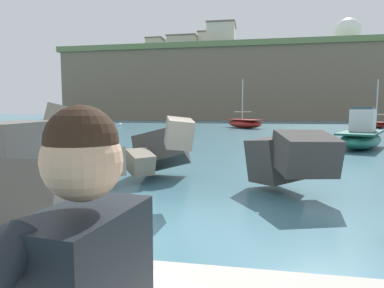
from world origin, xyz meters
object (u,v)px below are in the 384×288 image
(radar_dome, at_px, (347,35))
(station_building_west, at_px, (156,47))
(boat_near_centre, at_px, (244,123))
(boat_near_right, at_px, (361,136))
(boat_near_left, at_px, (374,124))
(station_building_central, at_px, (222,37))
(station_building_east, at_px, (183,46))
(mooring_buoy_inner, at_px, (120,125))
(station_building_annex, at_px, (209,46))

(radar_dome, distance_m, station_building_west, 49.19)
(boat_near_centre, height_order, boat_near_right, boat_near_centre)
(boat_near_centre, bearing_deg, boat_near_left, 13.65)
(boat_near_right, bearing_deg, station_building_central, 102.16)
(station_building_east, bearing_deg, boat_near_centre, -70.06)
(station_building_west, height_order, station_building_central, station_building_central)
(boat_near_left, height_order, mooring_buoy_inner, boat_near_left)
(station_building_west, bearing_deg, station_building_east, 1.00)
(radar_dome, bearing_deg, station_building_annex, 179.00)
(boat_near_right, relative_size, station_building_central, 0.69)
(boat_near_centre, height_order, mooring_buoy_inner, boat_near_centre)
(boat_near_left, relative_size, station_building_annex, 0.70)
(mooring_buoy_inner, distance_m, station_building_east, 49.62)
(radar_dome, bearing_deg, mooring_buoy_inner, -129.21)
(boat_near_left, relative_size, boat_near_right, 1.03)
(boat_near_right, relative_size, radar_dome, 0.65)
(mooring_buoy_inner, height_order, station_building_central, station_building_central)
(station_building_west, distance_m, station_building_annex, 14.62)
(boat_near_centre, xyz_separation_m, station_building_central, (-6.51, 40.69, 18.92))
(station_building_west, xyz_separation_m, station_building_annex, (13.86, 4.56, 0.85))
(boat_near_left, distance_m, station_building_west, 62.39)
(boat_near_right, bearing_deg, radar_dome, 76.37)
(station_building_central, bearing_deg, boat_near_left, -59.34)
(boat_near_left, xyz_separation_m, boat_near_right, (-8.71, -24.27, 0.27))
(boat_near_left, xyz_separation_m, station_building_west, (-40.18, 43.98, 18.54))
(station_building_east, bearing_deg, station_building_central, -33.40)
(station_building_west, bearing_deg, boat_near_left, -47.58)
(station_building_west, relative_size, station_building_annex, 0.62)
(radar_dome, relative_size, station_building_east, 1.10)
(boat_near_left, relative_size, mooring_buoy_inner, 13.01)
(boat_near_left, distance_m, boat_near_centre, 15.84)
(boat_near_left, xyz_separation_m, radar_dome, (8.80, 47.93, 20.74))
(boat_near_left, height_order, station_building_central, station_building_central)
(station_building_annex, bearing_deg, station_building_west, -161.80)
(boat_near_right, bearing_deg, station_building_annex, 103.60)
(boat_near_centre, height_order, station_building_central, station_building_central)
(radar_dome, height_order, station_building_east, radar_dome)
(station_building_annex, bearing_deg, station_building_central, -69.13)
(boat_near_left, height_order, station_building_west, station_building_west)
(station_building_annex, bearing_deg, mooring_buoy_inner, -96.16)
(boat_near_right, xyz_separation_m, radar_dome, (17.51, 72.20, 20.47))
(boat_near_left, xyz_separation_m, station_building_east, (-32.76, 44.11, 18.66))
(boat_near_right, xyz_separation_m, station_building_central, (-13.20, 61.22, 18.79))
(radar_dome, height_order, station_building_west, radar_dome)
(mooring_buoy_inner, bearing_deg, station_building_east, 91.26)
(boat_near_centre, bearing_deg, boat_near_right, -71.96)
(boat_near_centre, relative_size, station_building_east, 0.80)
(boat_near_right, relative_size, mooring_buoy_inner, 12.66)
(mooring_buoy_inner, xyz_separation_m, station_building_east, (-1.01, 45.88, 18.85))
(station_building_central, bearing_deg, station_building_east, 146.60)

